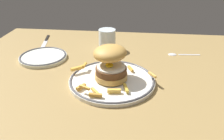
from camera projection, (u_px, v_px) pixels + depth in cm
name	position (u px, v px, depth cm)	size (l,w,h in cm)	color
ground_plane	(110.00, 83.00, 79.10)	(118.82, 100.91, 4.00)	olive
dinner_plate	(112.00, 80.00, 75.10)	(28.23, 28.23, 1.60)	white
burger	(110.00, 62.00, 73.07)	(13.25, 13.44, 10.92)	tan
fries_pile	(103.00, 79.00, 72.86)	(28.61, 21.62, 2.21)	gold
water_glass	(107.00, 41.00, 99.34)	(7.32, 7.32, 8.93)	silver
side_plate	(43.00, 57.00, 91.78)	(18.84, 18.84, 1.60)	white
knife	(46.00, 40.00, 110.59)	(5.03, 17.94, 0.70)	black
spoon	(176.00, 54.00, 95.51)	(13.39, 2.86, 0.90)	silver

